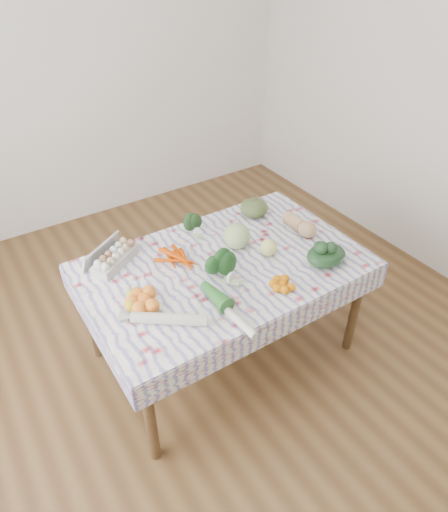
# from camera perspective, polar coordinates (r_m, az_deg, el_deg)

# --- Properties ---
(ground) EXTENTS (4.50, 4.50, 0.00)m
(ground) POSITION_cam_1_polar(r_m,az_deg,el_deg) (3.25, 0.00, -11.68)
(ground) COLOR brown
(ground) RESTS_ON ground
(wall_back) EXTENTS (4.00, 0.04, 2.80)m
(wall_back) POSITION_cam_1_polar(r_m,az_deg,el_deg) (4.35, -17.63, 21.53)
(wall_back) COLOR white
(wall_back) RESTS_ON ground
(dining_table) EXTENTS (1.60, 1.00, 0.75)m
(dining_table) POSITION_cam_1_polar(r_m,az_deg,el_deg) (2.77, 0.00, -2.34)
(dining_table) COLOR brown
(dining_table) RESTS_ON ground
(tablecloth) EXTENTS (1.66, 1.06, 0.01)m
(tablecloth) POSITION_cam_1_polar(r_m,az_deg,el_deg) (2.73, 0.00, -1.08)
(tablecloth) COLOR white
(tablecloth) RESTS_ON dining_table
(egg_carton) EXTENTS (0.35, 0.29, 0.09)m
(egg_carton) POSITION_cam_1_polar(r_m,az_deg,el_deg) (2.77, -13.42, -0.23)
(egg_carton) COLOR #BABAB5
(egg_carton) RESTS_ON tablecloth
(carrot_bunch) EXTENTS (0.30, 0.29, 0.05)m
(carrot_bunch) POSITION_cam_1_polar(r_m,az_deg,el_deg) (2.73, -5.65, -0.48)
(carrot_bunch) COLOR #CF4000
(carrot_bunch) RESTS_ON tablecloth
(kale_bunch) EXTENTS (0.17, 0.16, 0.13)m
(kale_bunch) POSITION_cam_1_polar(r_m,az_deg,el_deg) (2.97, -3.57, 3.99)
(kale_bunch) COLOR #1A3616
(kale_bunch) RESTS_ON tablecloth
(kabocha_squash) EXTENTS (0.21, 0.21, 0.13)m
(kabocha_squash) POSITION_cam_1_polar(r_m,az_deg,el_deg) (3.15, 3.79, 6.04)
(kabocha_squash) COLOR #45562A
(kabocha_squash) RESTS_ON tablecloth
(cabbage) EXTENTS (0.18, 0.18, 0.17)m
(cabbage) POSITION_cam_1_polar(r_m,az_deg,el_deg) (2.82, 1.62, 2.53)
(cabbage) COLOR #98B670
(cabbage) RESTS_ON tablecloth
(butternut_squash) EXTENTS (0.12, 0.25, 0.12)m
(butternut_squash) POSITION_cam_1_polar(r_m,az_deg,el_deg) (3.02, 9.52, 4.01)
(butternut_squash) COLOR tan
(butternut_squash) RESTS_ON tablecloth
(orange_cluster) EXTENTS (0.32, 0.32, 0.08)m
(orange_cluster) POSITION_cam_1_polar(r_m,az_deg,el_deg) (2.45, -9.96, -5.43)
(orange_cluster) COLOR orange
(orange_cluster) RESTS_ON tablecloth
(broccoli) EXTENTS (0.20, 0.20, 0.12)m
(broccoli) POSITION_cam_1_polar(r_m,az_deg,el_deg) (2.57, -0.05, -1.95)
(broccoli) COLOR #19451A
(broccoli) RESTS_ON tablecloth
(mandarin_cluster) EXTENTS (0.21, 0.21, 0.05)m
(mandarin_cluster) POSITION_cam_1_polar(r_m,az_deg,el_deg) (2.56, 7.36, -3.41)
(mandarin_cluster) COLOR orange
(mandarin_cluster) RESTS_ON tablecloth
(grapefruit) EXTENTS (0.13, 0.13, 0.10)m
(grapefruit) POSITION_cam_1_polar(r_m,az_deg,el_deg) (2.78, 5.59, 1.03)
(grapefruit) COLOR #E8ED7A
(grapefruit) RESTS_ON tablecloth
(spinach_bag) EXTENTS (0.30, 0.27, 0.11)m
(spinach_bag) POSITION_cam_1_polar(r_m,az_deg,el_deg) (2.76, 12.66, 0.08)
(spinach_bag) COLOR black
(spinach_bag) RESTS_ON tablecloth
(daikon) EXTENTS (0.36, 0.29, 0.06)m
(daikon) POSITION_cam_1_polar(r_m,az_deg,el_deg) (2.35, -6.88, -7.81)
(daikon) COLOR beige
(daikon) RESTS_ON tablecloth
(leek) EXTENTS (0.07, 0.43, 0.05)m
(leek) POSITION_cam_1_polar(r_m,az_deg,el_deg) (2.38, 0.58, -6.93)
(leek) COLOR silver
(leek) RESTS_ON tablecloth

